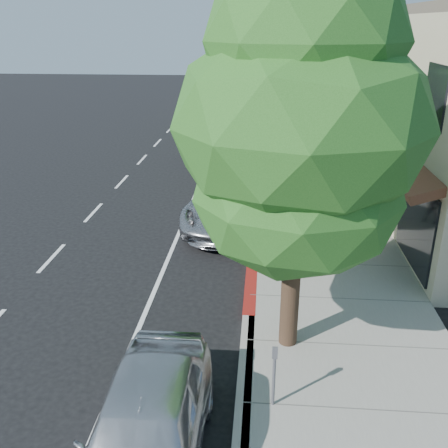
# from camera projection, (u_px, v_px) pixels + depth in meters

# --- Properties ---
(ground) EXTENTS (120.00, 120.00, 0.00)m
(ground) POSITION_uv_depth(u_px,v_px,m) (250.00, 300.00, 13.10)
(ground) COLOR black
(ground) RESTS_ON ground
(sidewalk) EXTENTS (4.60, 56.00, 0.15)m
(sidewalk) POSITION_uv_depth(u_px,v_px,m) (313.00, 199.00, 20.29)
(sidewalk) COLOR gray
(sidewalk) RESTS_ON ground
(curb) EXTENTS (0.30, 56.00, 0.15)m
(curb) POSITION_uv_depth(u_px,v_px,m) (256.00, 198.00, 20.46)
(curb) COLOR #9E998E
(curb) RESTS_ON ground
(curb_red_segment) EXTENTS (0.32, 4.00, 0.15)m
(curb_red_segment) POSITION_uv_depth(u_px,v_px,m) (251.00, 279.00, 13.99)
(curb_red_segment) COLOR maroon
(curb_red_segment) RESTS_ON ground
(storefront_building) EXTENTS (10.00, 36.00, 7.00)m
(storefront_building) POSITION_uv_depth(u_px,v_px,m) (435.00, 86.00, 27.69)
(storefront_building) COLOR #C3B396
(storefront_building) RESTS_ON ground
(street_tree_0) EXTENTS (4.89, 4.89, 7.93)m
(street_tree_0) POSITION_uv_depth(u_px,v_px,m) (300.00, 130.00, 9.35)
(street_tree_0) COLOR black
(street_tree_0) RESTS_ON ground
(street_tree_1) EXTENTS (4.28, 4.28, 7.42)m
(street_tree_1) POSITION_uv_depth(u_px,v_px,m) (287.00, 99.00, 14.99)
(street_tree_1) COLOR black
(street_tree_1) RESTS_ON ground
(street_tree_2) EXTENTS (4.20, 4.20, 6.57)m
(street_tree_2) POSITION_uv_depth(u_px,v_px,m) (281.00, 94.00, 20.77)
(street_tree_2) COLOR black
(street_tree_2) RESTS_ON ground
(street_tree_3) EXTENTS (5.24, 5.24, 7.36)m
(street_tree_3) POSITION_uv_depth(u_px,v_px,m) (279.00, 71.00, 26.17)
(street_tree_3) COLOR black
(street_tree_3) RESTS_ON ground
(street_tree_4) EXTENTS (3.95, 3.95, 7.08)m
(street_tree_4) POSITION_uv_depth(u_px,v_px,m) (277.00, 62.00, 31.69)
(street_tree_4) COLOR black
(street_tree_4) RESTS_ON ground
(street_tree_5) EXTENTS (4.23, 4.23, 7.64)m
(street_tree_5) POSITION_uv_depth(u_px,v_px,m) (276.00, 51.00, 37.10)
(street_tree_5) COLOR black
(street_tree_5) RESTS_ON ground
(cyclist) EXTENTS (0.71, 0.84, 1.96)m
(cyclist) POSITION_uv_depth(u_px,v_px,m) (231.00, 222.00, 15.55)
(cyclist) COLOR beige
(cyclist) RESTS_ON ground
(bicycle) EXTENTS (1.78, 0.68, 0.92)m
(bicycle) POSITION_uv_depth(u_px,v_px,m) (232.00, 238.00, 15.66)
(bicycle) COLOR navy
(bicycle) RESTS_ON ground
(silver_suv) EXTENTS (3.65, 6.75, 1.80)m
(silver_suv) POSITION_uv_depth(u_px,v_px,m) (236.00, 198.00, 17.89)
(silver_suv) COLOR #A7A6AB
(silver_suv) RESTS_ON ground
(dark_sedan) EXTENTS (1.79, 4.81, 1.57)m
(dark_sedan) POSITION_uv_depth(u_px,v_px,m) (219.00, 146.00, 25.90)
(dark_sedan) COLOR black
(dark_sedan) RESTS_ON ground
(white_pickup) EXTENTS (2.99, 6.51, 1.84)m
(white_pickup) POSITION_uv_depth(u_px,v_px,m) (253.00, 125.00, 30.59)
(white_pickup) COLOR silver
(white_pickup) RESTS_ON ground
(dark_suv_far) EXTENTS (2.44, 5.28, 1.75)m
(dark_suv_far) POSITION_uv_depth(u_px,v_px,m) (235.00, 112.00, 35.28)
(dark_suv_far) COLOR black
(dark_suv_far) RESTS_ON ground
(near_car_a) EXTENTS (1.93, 4.68, 1.59)m
(near_car_a) POSITION_uv_depth(u_px,v_px,m) (146.00, 432.00, 7.83)
(near_car_a) COLOR silver
(near_car_a) RESTS_ON ground
(pedestrian) EXTENTS (0.98, 0.93, 1.60)m
(pedestrian) POSITION_uv_depth(u_px,v_px,m) (332.00, 199.00, 17.70)
(pedestrian) COLOR black
(pedestrian) RESTS_ON sidewalk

